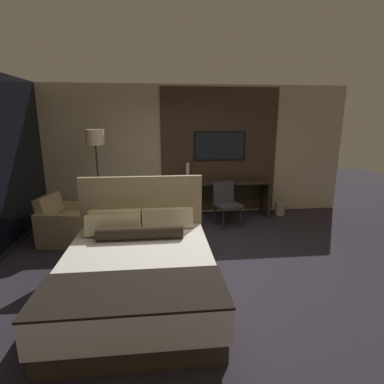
{
  "coord_description": "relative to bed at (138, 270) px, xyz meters",
  "views": [
    {
      "loc": [
        -0.53,
        -3.98,
        2.09
      ],
      "look_at": [
        -0.02,
        0.8,
        0.91
      ],
      "focal_mm": 28.0,
      "sensor_mm": 36.0,
      "label": 1
    }
  ],
  "objects": [
    {
      "name": "wall_back_tv_panel",
      "position": [
        0.94,
        3.29,
        1.06
      ],
      "size": [
        7.2,
        0.09,
        2.8
      ],
      "color": "#BCAD8E",
      "rests_on": "ground_plane"
    },
    {
      "name": "tv",
      "position": [
        1.59,
        3.22,
        1.17
      ],
      "size": [
        1.13,
        0.04,
        0.63
      ],
      "color": "black"
    },
    {
      "name": "vase_tall",
      "position": [
        0.87,
        3.04,
        0.64
      ],
      "size": [
        0.08,
        0.08,
        0.39
      ],
      "color": "silver",
      "rests_on": "desk"
    },
    {
      "name": "ground_plane",
      "position": [
        0.82,
        0.7,
        -0.34
      ],
      "size": [
        16.0,
        16.0,
        0.0
      ],
      "primitive_type": "plane",
      "color": "#28232D"
    },
    {
      "name": "desk",
      "position": [
        1.59,
        2.99,
        0.2
      ],
      "size": [
        2.07,
        0.58,
        0.79
      ],
      "color": "#2D2319",
      "rests_on": "ground_plane"
    },
    {
      "name": "book",
      "position": [
        1.08,
        3.01,
        0.46
      ],
      "size": [
        0.23,
        0.17,
        0.03
      ],
      "color": "#332D28",
      "rests_on": "desk"
    },
    {
      "name": "bed",
      "position": [
        0.0,
        0.0,
        0.0
      ],
      "size": [
        1.75,
        2.19,
        1.29
      ],
      "color": "#33281E",
      "rests_on": "ground_plane"
    },
    {
      "name": "desk_chair",
      "position": [
        1.58,
        2.4,
        0.17
      ],
      "size": [
        0.59,
        0.59,
        0.87
      ],
      "rotation": [
        0.0,
        0.0,
        0.28
      ],
      "color": "#38333D",
      "rests_on": "ground_plane"
    },
    {
      "name": "armchair_by_window",
      "position": [
        -1.34,
        1.9,
        -0.06
      ],
      "size": [
        0.97,
        0.99,
        0.82
      ],
      "rotation": [
        0.0,
        0.0,
        1.41
      ],
      "color": "#998460",
      "rests_on": "ground_plane"
    },
    {
      "name": "waste_bin",
      "position": [
        2.92,
        2.88,
        -0.2
      ],
      "size": [
        0.22,
        0.22,
        0.28
      ],
      "color": "gray",
      "rests_on": "ground_plane"
    },
    {
      "name": "floor_lamp",
      "position": [
        -0.89,
        2.43,
        1.27
      ],
      "size": [
        0.34,
        0.34,
        1.91
      ],
      "color": "#282623",
      "rests_on": "ground_plane"
    }
  ]
}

